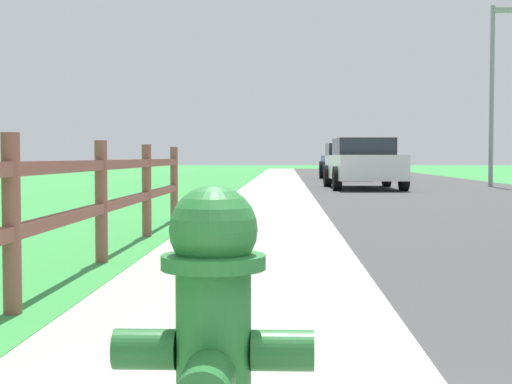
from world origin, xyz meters
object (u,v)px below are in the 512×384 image
at_px(fire_hydrant, 213,355).
at_px(parked_car_blue, 346,161).
at_px(parked_suv_white, 363,163).
at_px(street_lamp, 496,78).

height_order(fire_hydrant, parked_car_blue, parked_car_blue).
distance_m(parked_suv_white, street_lamp, 5.25).
bearing_deg(street_lamp, parked_car_blue, 118.88).
height_order(parked_car_blue, street_lamp, street_lamp).
bearing_deg(street_lamp, fire_hydrant, -106.77).
xyz_separation_m(fire_hydrant, parked_suv_white, (2.49, 20.88, 0.30)).
xyz_separation_m(fire_hydrant, street_lamp, (6.75, 22.41, 2.95)).
distance_m(parked_suv_white, parked_car_blue, 8.93).
distance_m(fire_hydrant, parked_suv_white, 21.03).
bearing_deg(parked_car_blue, street_lamp, -61.12).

